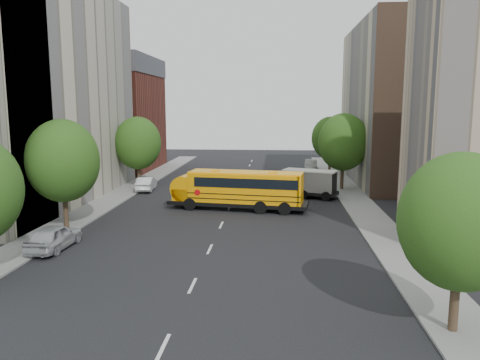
# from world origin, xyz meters

# --- Properties ---
(ground) EXTENTS (120.00, 120.00, 0.00)m
(ground) POSITION_xyz_m (0.00, 0.00, 0.00)
(ground) COLOR black
(ground) RESTS_ON ground
(sidewalk_left) EXTENTS (3.00, 80.00, 0.12)m
(sidewalk_left) POSITION_xyz_m (-11.50, 5.00, 0.06)
(sidewalk_left) COLOR slate
(sidewalk_left) RESTS_ON ground
(sidewalk_right) EXTENTS (3.00, 80.00, 0.12)m
(sidewalk_right) POSITION_xyz_m (11.50, 5.00, 0.06)
(sidewalk_right) COLOR slate
(sidewalk_right) RESTS_ON ground
(lane_markings) EXTENTS (0.15, 64.00, 0.01)m
(lane_markings) POSITION_xyz_m (0.00, 10.00, 0.01)
(lane_markings) COLOR silver
(lane_markings) RESTS_ON ground
(building_left_cream) EXTENTS (10.00, 26.00, 20.00)m
(building_left_cream) POSITION_xyz_m (-18.00, 6.00, 10.00)
(building_left_cream) COLOR beige
(building_left_cream) RESTS_ON ground
(building_left_redbrick) EXTENTS (10.00, 15.00, 13.00)m
(building_left_redbrick) POSITION_xyz_m (-18.00, 28.00, 6.50)
(building_left_redbrick) COLOR maroon
(building_left_redbrick) RESTS_ON ground
(building_right_far) EXTENTS (10.00, 22.00, 18.00)m
(building_right_far) POSITION_xyz_m (18.00, 20.00, 9.00)
(building_right_far) COLOR #BBB291
(building_right_far) RESTS_ON ground
(building_right_sidewall) EXTENTS (10.10, 0.30, 18.00)m
(building_right_sidewall) POSITION_xyz_m (18.00, 9.00, 9.00)
(building_right_sidewall) COLOR brown
(building_right_sidewall) RESTS_ON ground
(street_tree_1) EXTENTS (5.12, 5.12, 7.90)m
(street_tree_1) POSITION_xyz_m (-11.00, -4.00, 4.95)
(street_tree_1) COLOR #38281C
(street_tree_1) RESTS_ON ground
(street_tree_2) EXTENTS (4.99, 4.99, 7.71)m
(street_tree_2) POSITION_xyz_m (-11.00, 14.00, 4.83)
(street_tree_2) COLOR #38281C
(street_tree_2) RESTS_ON ground
(street_tree_3) EXTENTS (4.61, 4.61, 7.11)m
(street_tree_3) POSITION_xyz_m (11.00, -18.00, 4.45)
(street_tree_3) COLOR #38281C
(street_tree_3) RESTS_ON ground
(street_tree_4) EXTENTS (5.25, 5.25, 8.10)m
(street_tree_4) POSITION_xyz_m (11.00, 14.00, 5.08)
(street_tree_4) COLOR #38281C
(street_tree_4) RESTS_ON ground
(street_tree_5) EXTENTS (4.86, 4.86, 7.51)m
(street_tree_5) POSITION_xyz_m (11.00, 26.00, 4.70)
(street_tree_5) COLOR #38281C
(street_tree_5) RESTS_ON ground
(school_bus) EXTENTS (12.22, 4.36, 3.38)m
(school_bus) POSITION_xyz_m (0.68, 3.52, 1.88)
(school_bus) COLOR black
(school_bus) RESTS_ON ground
(safari_truck) EXTENTS (6.67, 4.25, 2.70)m
(safari_truck) POSITION_xyz_m (6.87, 9.47, 1.43)
(safari_truck) COLOR black
(safari_truck) RESTS_ON ground
(parked_car_0) EXTENTS (2.03, 4.71, 1.58)m
(parked_car_0) POSITION_xyz_m (-9.60, -8.76, 0.79)
(parked_car_0) COLOR #ACACB2
(parked_car_0) RESTS_ON ground
(parked_car_1) EXTENTS (2.01, 4.62, 1.48)m
(parked_car_1) POSITION_xyz_m (-9.60, 11.89, 0.74)
(parked_car_1) COLOR silver
(parked_car_1) RESTS_ON ground
(parked_car_4) EXTENTS (1.63, 3.78, 1.27)m
(parked_car_4) POSITION_xyz_m (8.80, 12.02, 0.64)
(parked_car_4) COLOR #3D3863
(parked_car_4) RESTS_ON ground
(parked_car_5) EXTENTS (2.05, 4.71, 1.51)m
(parked_car_5) POSITION_xyz_m (8.80, 29.11, 0.75)
(parked_car_5) COLOR gray
(parked_car_5) RESTS_ON ground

